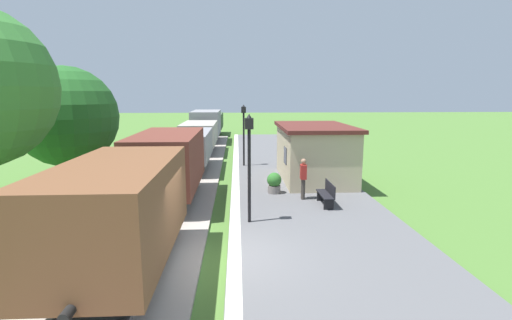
{
  "coord_description": "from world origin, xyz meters",
  "views": [
    {
      "loc": [
        0.5,
        -9.55,
        4.61
      ],
      "look_at": [
        1.36,
        7.4,
        1.55
      ],
      "focal_mm": 26.1,
      "sensor_mm": 36.0,
      "label": 1
    }
  ],
  "objects_px": {
    "potted_planter": "(274,182)",
    "tree_trackside_far": "(66,117)",
    "lamp_post_near": "(249,148)",
    "station_hut": "(314,152)",
    "bench_near_hut": "(327,193)",
    "freight_train": "(193,140)",
    "lamp_post_far": "(244,124)",
    "person_waiting": "(303,177)"
  },
  "relations": [
    {
      "from": "tree_trackside_far",
      "to": "person_waiting",
      "type": "bearing_deg",
      "value": -12.57
    },
    {
      "from": "person_waiting",
      "to": "lamp_post_near",
      "type": "height_order",
      "value": "lamp_post_near"
    },
    {
      "from": "station_hut",
      "to": "lamp_post_near",
      "type": "xyz_separation_m",
      "value": [
        -3.51,
        -6.33,
        1.15
      ]
    },
    {
      "from": "station_hut",
      "to": "lamp_post_far",
      "type": "height_order",
      "value": "lamp_post_far"
    },
    {
      "from": "lamp_post_near",
      "to": "tree_trackside_far",
      "type": "bearing_deg",
      "value": 148.11
    },
    {
      "from": "freight_train",
      "to": "tree_trackside_far",
      "type": "height_order",
      "value": "tree_trackside_far"
    },
    {
      "from": "person_waiting",
      "to": "potted_planter",
      "type": "relative_size",
      "value": 1.87
    },
    {
      "from": "bench_near_hut",
      "to": "person_waiting",
      "type": "xyz_separation_m",
      "value": [
        -0.79,
        0.91,
        0.46
      ]
    },
    {
      "from": "freight_train",
      "to": "lamp_post_far",
      "type": "distance_m",
      "value": 4.21
    },
    {
      "from": "bench_near_hut",
      "to": "lamp_post_near",
      "type": "height_order",
      "value": "lamp_post_near"
    },
    {
      "from": "tree_trackside_far",
      "to": "station_hut",
      "type": "bearing_deg",
      "value": 6.4
    },
    {
      "from": "person_waiting",
      "to": "lamp_post_near",
      "type": "xyz_separation_m",
      "value": [
        -2.33,
        -2.71,
        1.62
      ]
    },
    {
      "from": "freight_train",
      "to": "tree_trackside_far",
      "type": "distance_m",
      "value": 9.04
    },
    {
      "from": "freight_train",
      "to": "person_waiting",
      "type": "height_order",
      "value": "freight_train"
    },
    {
      "from": "station_hut",
      "to": "tree_trackside_far",
      "type": "distance_m",
      "value": 11.81
    },
    {
      "from": "lamp_post_far",
      "to": "bench_near_hut",
      "type": "bearing_deg",
      "value": -69.48
    },
    {
      "from": "person_waiting",
      "to": "tree_trackside_far",
      "type": "height_order",
      "value": "tree_trackside_far"
    },
    {
      "from": "station_hut",
      "to": "tree_trackside_far",
      "type": "relative_size",
      "value": 1.0
    },
    {
      "from": "freight_train",
      "to": "person_waiting",
      "type": "distance_m",
      "value": 11.24
    },
    {
      "from": "lamp_post_far",
      "to": "tree_trackside_far",
      "type": "bearing_deg",
      "value": -147.72
    },
    {
      "from": "freight_train",
      "to": "station_hut",
      "type": "height_order",
      "value": "station_hut"
    },
    {
      "from": "freight_train",
      "to": "lamp_post_far",
      "type": "relative_size",
      "value": 10.59
    },
    {
      "from": "lamp_post_near",
      "to": "lamp_post_far",
      "type": "bearing_deg",
      "value": 90.0
    },
    {
      "from": "person_waiting",
      "to": "tree_trackside_far",
      "type": "bearing_deg",
      "value": -9.85
    },
    {
      "from": "potted_planter",
      "to": "tree_trackside_far",
      "type": "bearing_deg",
      "value": 171.94
    },
    {
      "from": "person_waiting",
      "to": "tree_trackside_far",
      "type": "distance_m",
      "value": 10.92
    },
    {
      "from": "bench_near_hut",
      "to": "lamp_post_near",
      "type": "bearing_deg",
      "value": -150.03
    },
    {
      "from": "bench_near_hut",
      "to": "station_hut",
      "type": "bearing_deg",
      "value": 85.11
    },
    {
      "from": "lamp_post_far",
      "to": "potted_planter",
      "type": "bearing_deg",
      "value": -79.23
    },
    {
      "from": "bench_near_hut",
      "to": "tree_trackside_far",
      "type": "bearing_deg",
      "value": 163.92
    },
    {
      "from": "station_hut",
      "to": "potted_planter",
      "type": "xyz_separation_m",
      "value": [
        -2.29,
        -2.62,
        -0.93
      ]
    },
    {
      "from": "station_hut",
      "to": "lamp_post_near",
      "type": "relative_size",
      "value": 1.57
    },
    {
      "from": "station_hut",
      "to": "lamp_post_far",
      "type": "distance_m",
      "value": 5.3
    },
    {
      "from": "freight_train",
      "to": "tree_trackside_far",
      "type": "xyz_separation_m",
      "value": [
        -4.78,
        -7.4,
        2.01
      ]
    },
    {
      "from": "potted_planter",
      "to": "lamp_post_near",
      "type": "xyz_separation_m",
      "value": [
        -1.22,
        -3.71,
        2.08
      ]
    },
    {
      "from": "station_hut",
      "to": "tree_trackside_far",
      "type": "xyz_separation_m",
      "value": [
        -11.58,
        -1.3,
        1.91
      ]
    },
    {
      "from": "station_hut",
      "to": "bench_near_hut",
      "type": "xyz_separation_m",
      "value": [
        -0.39,
        -4.53,
        -0.93
      ]
    },
    {
      "from": "bench_near_hut",
      "to": "lamp_post_far",
      "type": "xyz_separation_m",
      "value": [
        -3.12,
        8.33,
        2.08
      ]
    },
    {
      "from": "lamp_post_near",
      "to": "tree_trackside_far",
      "type": "relative_size",
      "value": 0.63
    },
    {
      "from": "bench_near_hut",
      "to": "lamp_post_near",
      "type": "xyz_separation_m",
      "value": [
        -3.12,
        -1.8,
        2.08
      ]
    },
    {
      "from": "lamp_post_far",
      "to": "tree_trackside_far",
      "type": "relative_size",
      "value": 0.63
    },
    {
      "from": "station_hut",
      "to": "lamp_post_far",
      "type": "relative_size",
      "value": 1.57
    }
  ]
}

